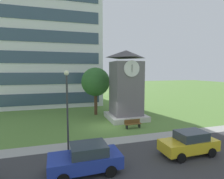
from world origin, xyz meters
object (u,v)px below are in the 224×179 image
Objects in this scene: clock_tower at (126,89)px; parked_car_blue at (86,158)px; parked_car_yellow at (189,143)px; tree_streetside at (96,82)px; street_lamp at (67,102)px; park_bench at (133,124)px.

clock_tower is 1.99× the size of parked_car_blue.
parked_car_yellow is (7.39, 0.17, -0.00)m from parked_car_blue.
clock_tower is at bearing 58.11° from parked_car_blue.
street_lamp is at bearing -111.86° from tree_streetside.
clock_tower is 1.31× the size of tree_streetside.
parked_car_yellow is at bearing -85.57° from clock_tower.
parked_car_blue is at bearing -103.96° from tree_streetside.
street_lamp is at bearing -135.10° from clock_tower.
street_lamp is 1.46× the size of parked_car_yellow.
street_lamp is 11.57m from tree_streetside.
park_bench is 0.28× the size of tree_streetside.
street_lamp reaches higher than parked_car_yellow.
street_lamp reaches higher than park_bench.
street_lamp is at bearing 104.84° from parked_car_blue.
clock_tower is 2.06× the size of parked_car_yellow.
park_bench is at bearing 29.00° from street_lamp.
tree_streetside is 1.52× the size of parked_car_blue.
park_bench is at bearing -99.70° from clock_tower.
clock_tower reaches higher than street_lamp.
street_lamp is at bearing -151.00° from park_bench.
clock_tower is at bearing 44.90° from street_lamp.
clock_tower is 1.41× the size of street_lamp.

